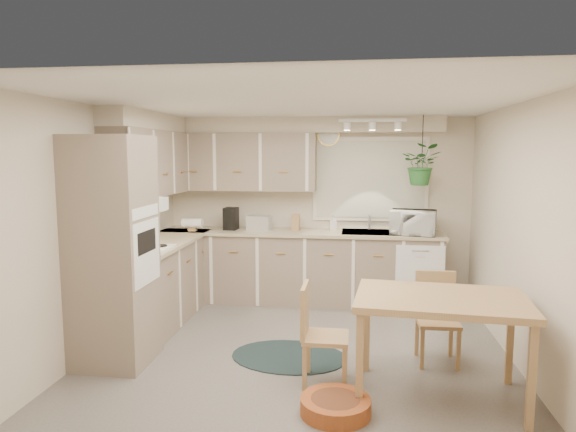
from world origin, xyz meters
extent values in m
plane|color=slate|center=(0.00, 0.00, 0.00)|extent=(4.20, 4.20, 0.00)
plane|color=white|center=(0.00, 0.00, 2.40)|extent=(4.20, 4.20, 0.00)
cube|color=beige|center=(0.00, 2.10, 1.20)|extent=(4.00, 0.04, 2.40)
cube|color=beige|center=(0.00, -2.10, 1.20)|extent=(4.00, 0.04, 2.40)
cube|color=beige|center=(-2.00, 0.00, 1.20)|extent=(0.04, 4.20, 2.40)
cube|color=beige|center=(2.00, 0.00, 1.20)|extent=(0.04, 4.20, 2.40)
cube|color=gray|center=(-1.70, 0.88, 0.45)|extent=(0.60, 1.85, 0.90)
cube|color=gray|center=(-0.20, 1.80, 0.45)|extent=(3.60, 0.60, 0.90)
cube|color=tan|center=(-1.69, 0.88, 0.92)|extent=(0.64, 1.89, 0.04)
cube|color=tan|center=(-0.20, 1.79, 0.92)|extent=(3.64, 0.64, 0.04)
cube|color=gray|center=(-1.68, -0.38, 1.05)|extent=(0.65, 0.65, 2.10)
cube|color=white|center=(-1.35, -0.38, 1.05)|extent=(0.02, 0.56, 0.58)
cube|color=gray|center=(-1.82, 1.00, 1.83)|extent=(0.35, 2.00, 0.75)
cube|color=gray|center=(-1.00, 1.93, 1.83)|extent=(2.00, 0.35, 0.75)
cube|color=beige|center=(-1.85, 1.00, 2.30)|extent=(0.30, 2.00, 0.20)
cube|color=beige|center=(-0.20, 1.95, 2.30)|extent=(3.60, 0.30, 0.20)
cube|color=white|center=(-1.68, 0.30, 0.94)|extent=(0.52, 0.58, 0.02)
cube|color=white|center=(-1.70, 0.30, 1.40)|extent=(0.40, 0.60, 0.14)
cube|color=beige|center=(0.70, 2.07, 1.60)|extent=(1.40, 0.02, 1.00)
cube|color=silver|center=(0.70, 2.08, 1.60)|extent=(1.50, 0.02, 1.10)
cube|color=#B3B5BB|center=(0.70, 1.80, 0.90)|extent=(0.70, 0.48, 0.10)
cube|color=white|center=(1.30, 1.49, 0.42)|extent=(0.58, 0.02, 0.83)
cube|color=white|center=(0.70, 1.55, 2.33)|extent=(0.80, 0.04, 0.04)
cylinder|color=gold|center=(0.15, 2.07, 2.18)|extent=(0.30, 0.03, 0.30)
cube|color=tan|center=(1.19, -0.69, 0.41)|extent=(1.39, 0.99, 0.83)
cube|color=tan|center=(0.29, -0.55, 0.42)|extent=(0.40, 0.40, 0.85)
cube|color=tan|center=(1.29, 0.00, 0.42)|extent=(0.40, 0.40, 0.83)
ellipsoid|color=black|center=(-0.09, -0.05, 0.01)|extent=(1.18, 0.93, 0.01)
cylinder|color=#A14320|center=(0.39, -1.08, 0.06)|extent=(0.64, 0.64, 0.12)
imported|color=white|center=(1.22, 1.70, 1.12)|extent=(0.59, 0.40, 0.37)
imported|color=white|center=(0.23, 1.95, 0.98)|extent=(0.11, 0.20, 0.09)
imported|color=#28662B|center=(1.31, 1.70, 1.75)|extent=(0.55, 0.59, 0.40)
cube|color=black|center=(-1.10, 1.80, 1.09)|extent=(0.18, 0.21, 0.29)
cube|color=#B3B5BB|center=(-0.73, 1.82, 1.03)|extent=(0.33, 0.22, 0.19)
cube|color=tan|center=(-0.25, 1.85, 1.05)|extent=(0.11, 0.11, 0.21)
camera|label=1|loc=(0.51, -4.72, 1.95)|focal=32.00mm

